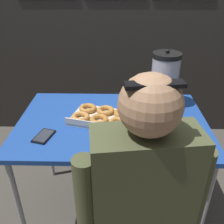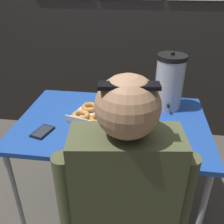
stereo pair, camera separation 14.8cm
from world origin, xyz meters
name	(u,v)px [view 1 (the left image)]	position (x,y,z in m)	size (l,w,h in m)	color
ground_plane	(112,207)	(0.00, 0.00, 0.00)	(12.00, 12.00, 0.00)	#4C473F
back_wall	(115,9)	(0.00, 1.15, 1.26)	(6.00, 0.11, 2.51)	#282623
folding_table	(112,128)	(0.00, 0.00, 0.71)	(1.14, 0.76, 0.76)	#1E479E
donut_box	(111,118)	(-0.01, -0.01, 0.78)	(0.54, 0.38, 0.05)	beige
coffee_urn	(165,80)	(0.34, 0.23, 0.94)	(0.18, 0.21, 0.38)	#B7B7BC
cell_phone	(44,136)	(-0.37, -0.18, 0.77)	(0.11, 0.15, 0.01)	black
person_seated	(140,224)	(0.13, -0.61, 0.63)	(0.52, 0.25, 1.29)	#33332D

